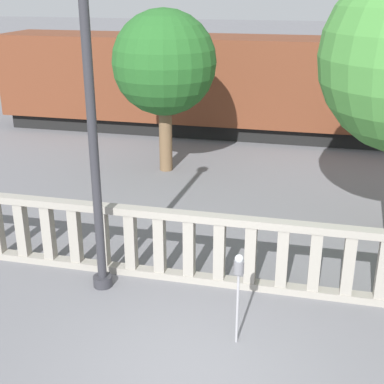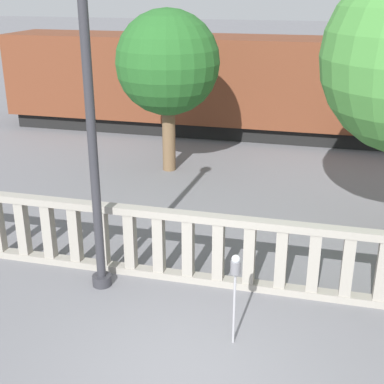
{
  "view_description": "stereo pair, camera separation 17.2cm",
  "coord_description": "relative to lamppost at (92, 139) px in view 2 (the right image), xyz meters",
  "views": [
    {
      "loc": [
        1.51,
        -6.05,
        5.27
      ],
      "look_at": [
        -0.75,
        3.56,
        1.41
      ],
      "focal_mm": 50.0,
      "sensor_mm": 36.0,
      "label": 1
    },
    {
      "loc": [
        1.68,
        -6.01,
        5.27
      ],
      "look_at": [
        -0.75,
        3.56,
        1.41
      ],
      "focal_mm": 50.0,
      "sensor_mm": 36.0,
      "label": 2
    }
  ],
  "objects": [
    {
      "name": "ground_plane",
      "position": [
        2.1,
        -2.0,
        -2.82
      ],
      "size": [
        160.0,
        160.0,
        0.0
      ],
      "primitive_type": "plane",
      "color": "slate"
    },
    {
      "name": "balustrade",
      "position": [
        2.1,
        0.55,
        -2.12
      ],
      "size": [
        12.55,
        0.24,
        1.4
      ],
      "color": "gray",
      "rests_on": "ground"
    },
    {
      "name": "lamppost",
      "position": [
        0.0,
        0.0,
        0.0
      ],
      "size": [
        0.36,
        0.36,
        5.47
      ],
      "color": "#2D2D33",
      "rests_on": "ground"
    },
    {
      "name": "parking_meter",
      "position": [
        2.68,
        -1.09,
        -1.6
      ],
      "size": [
        0.16,
        0.16,
        1.54
      ],
      "color": "#99999E",
      "rests_on": "ground"
    },
    {
      "name": "train_near",
      "position": [
        4.68,
        11.28,
        -0.98
      ],
      "size": [
        25.25,
        2.61,
        4.12
      ],
      "color": "black",
      "rests_on": "ground"
    },
    {
      "name": "tree_right",
      "position": [
        -0.68,
        6.7,
        0.34
      ],
      "size": [
        2.96,
        2.96,
        4.67
      ],
      "color": "brown",
      "rests_on": "ground"
    }
  ]
}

